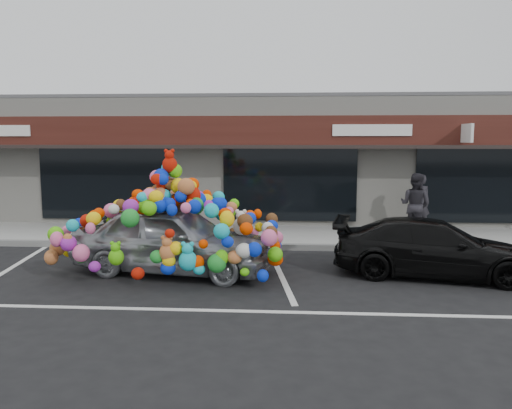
# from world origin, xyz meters

# --- Properties ---
(ground) EXTENTS (90.00, 90.00, 0.00)m
(ground) POSITION_xyz_m (0.00, 0.00, 0.00)
(ground) COLOR black
(ground) RESTS_ON ground
(shop_building) EXTENTS (24.00, 7.20, 4.31)m
(shop_building) POSITION_xyz_m (0.00, 8.44, 2.16)
(shop_building) COLOR beige
(shop_building) RESTS_ON ground
(sidewalk) EXTENTS (26.00, 3.00, 0.15)m
(sidewalk) POSITION_xyz_m (0.00, 4.00, 0.07)
(sidewalk) COLOR #999994
(sidewalk) RESTS_ON ground
(kerb) EXTENTS (26.00, 0.18, 0.16)m
(kerb) POSITION_xyz_m (0.00, 2.50, 0.07)
(kerb) COLOR slate
(kerb) RESTS_ON ground
(parking_stripe_left) EXTENTS (0.73, 4.37, 0.01)m
(parking_stripe_left) POSITION_xyz_m (-3.20, 0.20, 0.00)
(parking_stripe_left) COLOR silver
(parking_stripe_left) RESTS_ON ground
(parking_stripe_mid) EXTENTS (0.73, 4.37, 0.01)m
(parking_stripe_mid) POSITION_xyz_m (2.80, 0.20, 0.00)
(parking_stripe_mid) COLOR silver
(parking_stripe_mid) RESTS_ON ground
(lane_line) EXTENTS (14.00, 0.12, 0.01)m
(lane_line) POSITION_xyz_m (2.00, -2.30, 0.00)
(lane_line) COLOR silver
(lane_line) RESTS_ON ground
(toy_car) EXTENTS (3.10, 4.85, 2.66)m
(toy_car) POSITION_xyz_m (0.51, 0.09, 0.90)
(toy_car) COLOR gray
(toy_car) RESTS_ON ground
(black_sedan) EXTENTS (2.42, 4.36, 1.20)m
(black_sedan) POSITION_xyz_m (6.02, 0.17, 0.60)
(black_sedan) COLOR black
(black_sedan) RESTS_ON ground
(pedestrian_a) EXTENTS (0.63, 0.42, 1.72)m
(pedestrian_a) POSITION_xyz_m (6.80, 4.53, 1.01)
(pedestrian_a) COLOR black
(pedestrian_a) RESTS_ON sidewalk
(pedestrian_b) EXTENTS (1.10, 1.06, 1.78)m
(pedestrian_b) POSITION_xyz_m (6.53, 3.89, 1.04)
(pedestrian_b) COLOR black
(pedestrian_b) RESTS_ON sidewalk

